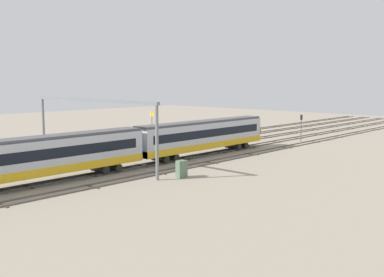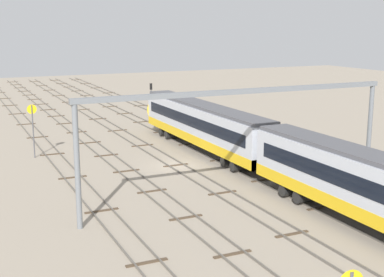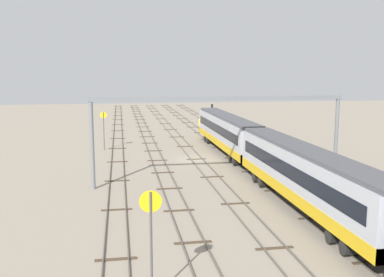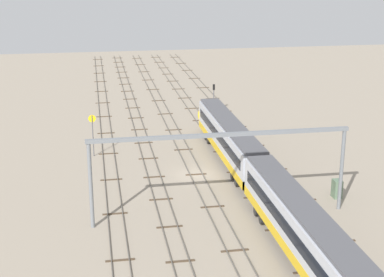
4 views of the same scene
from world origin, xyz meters
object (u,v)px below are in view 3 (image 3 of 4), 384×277
at_px(speed_sign_mid_trackside, 151,228).
at_px(signal_light_trackside_departure, 212,113).
at_px(speed_sign_near_foreground, 104,125).
at_px(overhead_gantry, 220,115).
at_px(relay_cabinet, 330,163).

relative_size(speed_sign_mid_trackside, signal_light_trackside_departure, 1.14).
bearing_deg(speed_sign_mid_trackside, speed_sign_near_foreground, 4.93).
distance_m(overhead_gantry, relay_cabinet, 14.32).
height_order(overhead_gantry, signal_light_trackside_departure, overhead_gantry).
relative_size(overhead_gantry, relay_cabinet, 12.84).
bearing_deg(overhead_gantry, signal_light_trackside_departure, -11.00).
distance_m(overhead_gantry, speed_sign_near_foreground, 23.64).
bearing_deg(overhead_gantry, speed_sign_near_foreground, 29.62).
height_order(speed_sign_near_foreground, signal_light_trackside_departure, speed_sign_near_foreground).
height_order(overhead_gantry, speed_sign_mid_trackside, overhead_gantry).
xyz_separation_m(overhead_gantry, relay_cabinet, (2.73, -12.86, -5.67)).
bearing_deg(speed_sign_near_foreground, signal_light_trackside_departure, -46.68).
distance_m(speed_sign_near_foreground, signal_light_trackside_departure, 26.14).
relative_size(speed_sign_near_foreground, relay_cabinet, 2.77).
xyz_separation_m(speed_sign_near_foreground, speed_sign_mid_trackside, (-40.80, -3.52, 0.16)).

